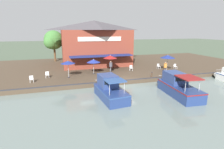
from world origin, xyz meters
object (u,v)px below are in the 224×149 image
object	(u,v)px
cafe_chair_under_first_umbrella	(31,79)
person_near_entrance	(111,65)
mooring_post	(152,75)
tree_behind_restaurant	(125,37)
waterfront_restaurant	(95,42)
cafe_chair_mid_patio	(131,68)
cafe_chair_back_row_seat	(159,66)
tree_downstream_bank	(53,41)
patio_umbrella_far_corner	(168,56)
person_at_quay_edge	(165,66)
patio_umbrella_by_entrance	(68,62)
cafe_chair_beside_entrance	(175,66)
patio_umbrella_mid_patio_right	(110,57)
motorboat_mid_row	(176,86)
patio_umbrella_near_quay_edge	(93,61)
cafe_chair_far_corner_seat	(47,74)
motorboat_outer_channel	(109,89)

from	to	relation	value
cafe_chair_under_first_umbrella	person_near_entrance	xyz separation A→B (m)	(-2.71, 11.13, 0.61)
mooring_post	tree_behind_restaurant	distance (m)	19.34
waterfront_restaurant	cafe_chair_mid_patio	distance (m)	9.60
cafe_chair_back_row_seat	mooring_post	bearing A→B (deg)	-39.34
waterfront_restaurant	tree_downstream_bank	world-z (taller)	waterfront_restaurant
patio_umbrella_far_corner	person_at_quay_edge	distance (m)	2.03
patio_umbrella_by_entrance	person_near_entrance	xyz separation A→B (m)	(-1.52, 6.54, -1.04)
cafe_chair_back_row_seat	cafe_chair_beside_entrance	bearing A→B (deg)	68.99
patio_umbrella_mid_patio_right	tree_downstream_bank	world-z (taller)	tree_downstream_bank
patio_umbrella_mid_patio_right	cafe_chair_mid_patio	bearing A→B (deg)	81.51
mooring_post	tree_behind_restaurant	world-z (taller)	tree_behind_restaurant
cafe_chair_mid_patio	person_near_entrance	size ratio (longest dim) A/B	0.49
cafe_chair_beside_entrance	patio_umbrella_mid_patio_right	bearing A→B (deg)	-97.86
patio_umbrella_mid_patio_right	motorboat_mid_row	size ratio (longest dim) A/B	0.37
cafe_chair_under_first_umbrella	tree_behind_restaurant	bearing A→B (deg)	131.37
patio_umbrella_mid_patio_right	cafe_chair_beside_entrance	size ratio (longest dim) A/B	3.04
patio_umbrella_near_quay_edge	tree_behind_restaurant	world-z (taller)	tree_behind_restaurant
patio_umbrella_by_entrance	tree_downstream_bank	world-z (taller)	tree_downstream_bank
patio_umbrella_mid_patio_right	patio_umbrella_far_corner	world-z (taller)	patio_umbrella_far_corner
cafe_chair_far_corner_seat	tree_behind_restaurant	bearing A→B (deg)	130.86
person_at_quay_edge	cafe_chair_far_corner_seat	bearing A→B (deg)	-97.12
cafe_chair_back_row_seat	cafe_chair_under_first_umbrella	xyz separation A→B (m)	(2.63, -19.57, 0.00)
patio_umbrella_near_quay_edge	cafe_chair_mid_patio	bearing A→B (deg)	93.44
patio_umbrella_far_corner	person_at_quay_edge	size ratio (longest dim) A/B	1.55
person_at_quay_edge	tree_downstream_bank	xyz separation A→B (m)	(-15.51, -16.46, 3.27)
patio_umbrella_near_quay_edge	motorboat_outer_channel	size ratio (longest dim) A/B	0.37
cafe_chair_back_row_seat	motorboat_outer_channel	bearing A→B (deg)	-51.97
patio_umbrella_mid_patio_right	tree_behind_restaurant	size ratio (longest dim) A/B	0.39
motorboat_outer_channel	motorboat_mid_row	size ratio (longest dim) A/B	0.85
patio_umbrella_far_corner	cafe_chair_under_first_umbrella	xyz separation A→B (m)	(0.83, -19.99, -1.85)
patio_umbrella_near_quay_edge	cafe_chair_mid_patio	world-z (taller)	patio_umbrella_near_quay_edge
motorboat_mid_row	mooring_post	xyz separation A→B (m)	(-4.92, -0.27, 0.07)
patio_umbrella_far_corner	person_at_quay_edge	xyz separation A→B (m)	(1.16, -1.07, -1.27)
person_at_quay_edge	mooring_post	size ratio (longest dim) A/B	2.11
cafe_chair_back_row_seat	mooring_post	xyz separation A→B (m)	(4.94, -4.05, -0.07)
motorboat_outer_channel	tree_downstream_bank	xyz separation A→B (m)	(-21.38, -5.84, 4.00)
patio_umbrella_far_corner	cafe_chair_beside_entrance	world-z (taller)	patio_umbrella_far_corner
patio_umbrella_mid_patio_right	cafe_chair_far_corner_seat	distance (m)	9.68
patio_umbrella_mid_patio_right	tree_behind_restaurant	xyz separation A→B (m)	(-13.13, 7.32, 2.53)
person_near_entrance	cafe_chair_mid_patio	bearing A→B (deg)	88.99
person_near_entrance	tree_behind_restaurant	world-z (taller)	tree_behind_restaurant
person_near_entrance	patio_umbrella_by_entrance	bearing A→B (deg)	-76.91
patio_umbrella_mid_patio_right	mooring_post	bearing A→B (deg)	38.52
patio_umbrella_far_corner	cafe_chair_under_first_umbrella	bearing A→B (deg)	-87.62
cafe_chair_beside_entrance	person_at_quay_edge	distance (m)	3.83
cafe_chair_far_corner_seat	cafe_chair_beside_entrance	bearing A→B (deg)	89.51
tree_downstream_bank	cafe_chair_back_row_seat	bearing A→B (deg)	53.75
patio_umbrella_far_corner	cafe_chair_far_corner_seat	size ratio (longest dim) A/B	3.07
patio_umbrella_far_corner	cafe_chair_far_corner_seat	world-z (taller)	patio_umbrella_far_corner
tree_downstream_bank	cafe_chair_beside_entrance	bearing A→B (deg)	55.49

